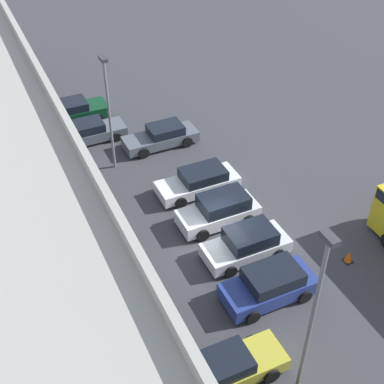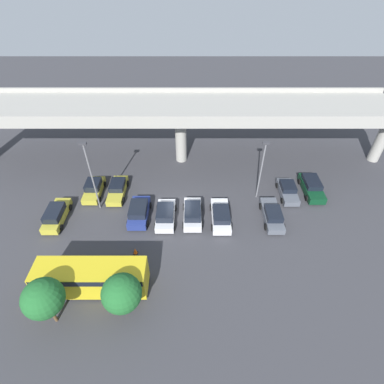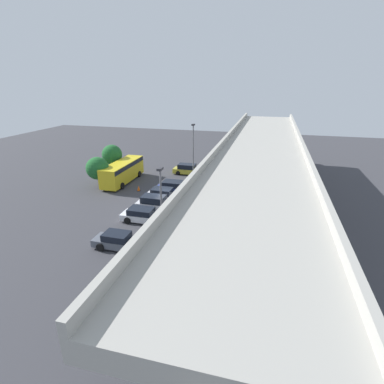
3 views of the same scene
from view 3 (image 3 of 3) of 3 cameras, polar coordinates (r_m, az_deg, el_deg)
ground_plane at (r=35.13m, az=-4.69°, el=-2.70°), size 109.81×109.81×0.00m
highway_overpass at (r=31.15m, az=13.03°, el=7.22°), size 52.66×7.91×8.27m
parked_car_0 at (r=46.65m, az=-0.74°, el=4.31°), size 1.97×4.76×1.62m
parked_car_1 at (r=43.07m, az=3.78°, el=2.79°), size 1.99×4.40×1.57m
parked_car_2 at (r=40.53m, az=2.94°, el=1.60°), size 1.97×4.78×1.43m
parked_car_3 at (r=38.70m, az=-3.50°, el=0.83°), size 2.19×4.46×1.65m
parked_car_4 at (r=36.34m, az=-5.50°, el=-0.62°), size 2.15×4.42×1.61m
parked_car_5 at (r=33.83m, az=-6.98°, el=-2.21°), size 2.08×4.43×1.73m
parked_car_6 at (r=31.48m, az=-9.22°, el=-4.40°), size 2.11×4.82×1.44m
parked_car_7 at (r=27.15m, az=-13.58°, el=-9.09°), size 1.99×4.89×1.42m
parked_car_8 at (r=23.66m, az=-7.80°, el=-13.57°), size 1.99×4.31×1.38m
parked_car_9 at (r=21.27m, az=-9.37°, el=-17.79°), size 2.12×4.86×1.53m
shuttle_bus at (r=43.96m, az=-13.07°, el=4.04°), size 9.07×2.76×2.88m
lamp_post_near_aisle at (r=41.37m, az=0.23°, el=8.06°), size 0.70×0.35×8.34m
lamp_post_mid_lot at (r=24.98m, az=-5.88°, el=-1.95°), size 0.70×0.35×7.29m
tree_front_left at (r=46.91m, az=-14.99°, el=6.86°), size 3.00×3.00×4.78m
tree_front_centre at (r=42.23m, az=-17.57°, el=4.32°), size 3.05×3.05×4.23m
traffic_cone at (r=40.34m, az=-10.13°, el=0.68°), size 0.44×0.44×0.70m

